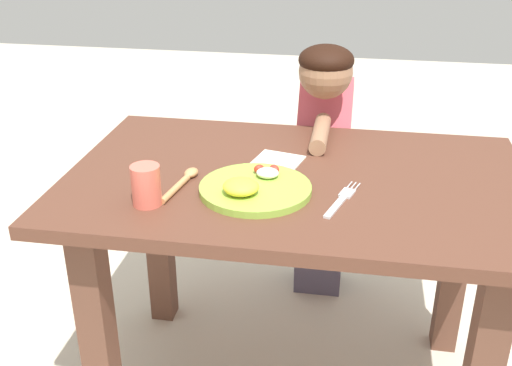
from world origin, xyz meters
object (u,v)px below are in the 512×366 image
(spoon, at_px, (183,181))
(drinking_cup, at_px, (146,185))
(plate, at_px, (254,188))
(person, at_px, (323,163))
(fork, at_px, (341,200))

(spoon, bearing_deg, drinking_cup, 164.68)
(drinking_cup, bearing_deg, plate, 22.96)
(plate, height_order, spoon, plate)
(spoon, xyz_separation_m, person, (0.31, 0.55, -0.17))
(fork, relative_size, drinking_cup, 2.07)
(plate, distance_m, person, 0.61)
(drinking_cup, xyz_separation_m, person, (0.36, 0.67, -0.21))
(fork, height_order, drinking_cup, drinking_cup)
(spoon, bearing_deg, fork, -84.42)
(fork, xyz_separation_m, person, (-0.08, 0.58, -0.16))
(drinking_cup, bearing_deg, person, 61.46)
(plate, distance_m, spoon, 0.18)
(fork, distance_m, drinking_cup, 0.45)
(fork, xyz_separation_m, spoon, (-0.39, 0.02, 0.01))
(fork, bearing_deg, spoon, 103.77)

